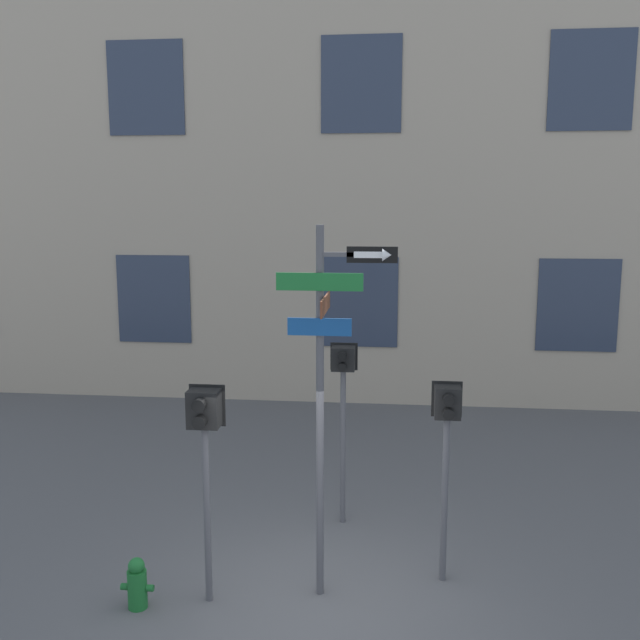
% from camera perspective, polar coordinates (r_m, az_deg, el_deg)
% --- Properties ---
extents(ground_plane, '(60.00, 60.00, 0.00)m').
position_cam_1_polar(ground_plane, '(8.84, -0.14, -22.11)').
color(ground_plane, '#515154').
extents(building_facade, '(24.00, 0.64, 14.24)m').
position_cam_1_polar(building_facade, '(16.50, 3.38, 18.15)').
color(building_facade, tan).
rests_on(building_facade, ground_plane).
extents(street_sign_pole, '(1.34, 0.91, 4.38)m').
position_cam_1_polar(street_sign_pole, '(8.10, 0.45, -4.63)').
color(street_sign_pole, '#4C4C51').
rests_on(street_sign_pole, ground_plane).
extents(pedestrian_signal_left, '(0.42, 0.40, 2.57)m').
position_cam_1_polar(pedestrian_signal_left, '(8.23, -9.22, -8.87)').
color(pedestrian_signal_left, '#4C4C51').
rests_on(pedestrian_signal_left, ground_plane).
extents(pedestrian_signal_right, '(0.37, 0.40, 2.49)m').
position_cam_1_polar(pedestrian_signal_right, '(8.73, 10.11, -8.52)').
color(pedestrian_signal_right, '#4C4C51').
rests_on(pedestrian_signal_right, ground_plane).
extents(pedestrian_signal_across, '(0.39, 0.40, 2.64)m').
position_cam_1_polar(pedestrian_signal_across, '(10.12, 1.86, -5.21)').
color(pedestrian_signal_across, '#4C4C51').
rests_on(pedestrian_signal_across, ground_plane).
extents(fire_hydrant, '(0.38, 0.22, 0.61)m').
position_cam_1_polar(fire_hydrant, '(8.97, -14.42, -19.77)').
color(fire_hydrant, '#196028').
rests_on(fire_hydrant, ground_plane).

